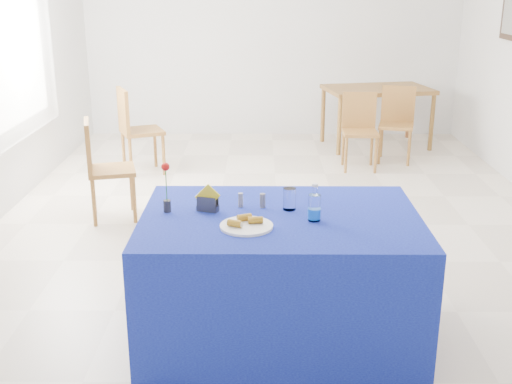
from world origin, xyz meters
TOP-DOWN VIEW (x-y plane):
  - floor at (0.00, 0.00)m, footprint 7.00×7.00m
  - room_shell at (0.00, 0.00)m, footprint 7.00×7.00m
  - window_pane at (-2.47, 0.80)m, footprint 0.04×1.50m
  - curtain at (-2.40, 0.80)m, footprint 0.04×1.75m
  - plate at (-0.24, -2.00)m, footprint 0.29×0.29m
  - drinking_glass at (0.01, -1.71)m, footprint 0.08×0.08m
  - salt_shaker at (-0.28, -1.67)m, footprint 0.03×0.03m
  - pepper_shaker at (-0.15, -1.68)m, footprint 0.03×0.03m
  - blue_table at (-0.05, -1.81)m, footprint 1.60×1.10m
  - water_bottle at (0.14, -1.89)m, footprint 0.07×0.07m
  - napkin_holder at (-0.47, -1.74)m, footprint 0.15×0.09m
  - rose_vase at (-0.70, -1.76)m, footprint 0.05×0.05m
  - oak_table at (1.32, 2.83)m, footprint 1.42×1.06m
  - chair_bg_left at (0.95, 1.82)m, footprint 0.39×0.39m
  - chair_bg_right at (1.44, 2.15)m, footprint 0.47×0.47m
  - chair_win_a at (-1.56, 0.14)m, footprint 0.49×0.49m
  - chair_win_b at (-1.54, 1.56)m, footprint 0.56×0.56m
  - banana_pieces at (-0.25, -1.98)m, footprint 0.20×0.16m

SIDE VIEW (x-z plane):
  - floor at x=0.00m, z-range 0.00..0.00m
  - blue_table at x=-0.05m, z-range 0.00..0.76m
  - chair_bg_left at x=0.95m, z-range 0.07..0.92m
  - chair_bg_right at x=1.44m, z-range 0.07..0.94m
  - chair_win_a at x=-1.56m, z-range 0.07..0.97m
  - chair_win_b at x=-1.54m, z-range 0.07..1.02m
  - oak_table at x=1.32m, z-range 0.30..1.06m
  - plate at x=-0.24m, z-range 0.76..0.77m
  - banana_pieces at x=-0.25m, z-range 0.77..0.81m
  - salt_shaker at x=-0.28m, z-range 0.76..0.84m
  - pepper_shaker at x=-0.15m, z-range 0.76..0.84m
  - napkin_holder at x=-0.47m, z-range 0.73..0.89m
  - drinking_glass at x=0.01m, z-range 0.76..0.89m
  - water_bottle at x=0.14m, z-range 0.72..0.94m
  - rose_vase at x=-0.70m, z-range 0.75..1.05m
  - window_pane at x=-2.47m, z-range 0.75..2.35m
  - curtain at x=-2.40m, z-range 0.62..2.48m
  - room_shell at x=0.00m, z-range -1.75..5.25m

